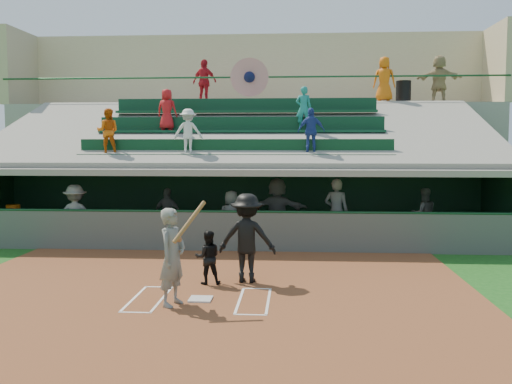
# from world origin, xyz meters

# --- Properties ---
(ground) EXTENTS (100.00, 100.00, 0.00)m
(ground) POSITION_xyz_m (0.00, 0.00, 0.00)
(ground) COLOR #164B15
(ground) RESTS_ON ground
(dirt_slab) EXTENTS (11.00, 9.00, 0.02)m
(dirt_slab) POSITION_xyz_m (0.00, 0.50, 0.01)
(dirt_slab) COLOR brown
(dirt_slab) RESTS_ON ground
(home_plate) EXTENTS (0.43, 0.43, 0.03)m
(home_plate) POSITION_xyz_m (0.00, 0.00, 0.04)
(home_plate) COLOR silver
(home_plate) RESTS_ON dirt_slab
(batters_box_chalk) EXTENTS (2.65, 1.85, 0.01)m
(batters_box_chalk) POSITION_xyz_m (0.00, 0.00, 0.02)
(batters_box_chalk) COLOR silver
(batters_box_chalk) RESTS_ON dirt_slab
(dugout_floor) EXTENTS (16.00, 3.50, 0.04)m
(dugout_floor) POSITION_xyz_m (0.00, 6.75, 0.02)
(dugout_floor) COLOR gray
(dugout_floor) RESTS_ON ground
(concourse_slab) EXTENTS (20.00, 3.00, 4.60)m
(concourse_slab) POSITION_xyz_m (0.00, 13.50, 2.30)
(concourse_slab) COLOR gray
(concourse_slab) RESTS_ON ground
(grandstand) EXTENTS (20.40, 10.40, 7.80)m
(grandstand) POSITION_xyz_m (-0.01, 10.51, 2.26)
(grandstand) COLOR #505550
(grandstand) RESTS_ON ground
(batter_at_plate) EXTENTS (0.94, 0.80, 1.95)m
(batter_at_plate) POSITION_xyz_m (-0.45, -0.39, 0.93)
(batter_at_plate) COLOR #5E615C
(batter_at_plate) RESTS_ON dirt_slab
(catcher) EXTENTS (0.63, 0.53, 1.14)m
(catcher) POSITION_xyz_m (-0.05, 1.24, 0.59)
(catcher) COLOR black
(catcher) RESTS_ON dirt_slab
(home_umpire) EXTENTS (1.28, 0.78, 1.91)m
(home_umpire) POSITION_xyz_m (0.77, 1.50, 0.98)
(home_umpire) COLOR black
(home_umpire) RESTS_ON dirt_slab
(dugout_bench) EXTENTS (16.09, 4.45, 0.49)m
(dugout_bench) POSITION_xyz_m (0.03, 7.87, 0.29)
(dugout_bench) COLOR brown
(dugout_bench) RESTS_ON dugout_floor
(white_table) EXTENTS (0.82, 0.65, 0.67)m
(white_table) POSITION_xyz_m (-6.87, 6.22, 0.38)
(white_table) COLOR silver
(white_table) RESTS_ON dugout_floor
(water_cooler) EXTENTS (0.42, 0.42, 0.42)m
(water_cooler) POSITION_xyz_m (-6.84, 6.25, 0.92)
(water_cooler) COLOR #C6570B
(water_cooler) RESTS_ON white_table
(dugout_player_a) EXTENTS (1.29, 0.96, 1.78)m
(dugout_player_a) POSITION_xyz_m (-4.52, 5.30, 0.93)
(dugout_player_a) COLOR #5B5E59
(dugout_player_a) RESTS_ON dugout_floor
(dugout_player_b) EXTENTS (0.99, 0.61, 1.58)m
(dugout_player_b) POSITION_xyz_m (-2.15, 6.80, 0.83)
(dugout_player_b) COLOR #555752
(dugout_player_b) RESTS_ON dugout_floor
(dugout_player_c) EXTENTS (0.78, 0.51, 1.59)m
(dugout_player_c) POSITION_xyz_m (-0.06, 5.93, 0.84)
(dugout_player_c) COLOR #585B56
(dugout_player_c) RESTS_ON dugout_floor
(dugout_player_d) EXTENTS (1.83, 0.69, 1.94)m
(dugout_player_d) POSITION_xyz_m (1.27, 6.48, 1.01)
(dugout_player_d) COLOR #535651
(dugout_player_d) RESTS_ON dugout_floor
(dugout_player_e) EXTENTS (0.81, 0.64, 1.95)m
(dugout_player_e) POSITION_xyz_m (3.01, 6.08, 1.01)
(dugout_player_e) COLOR #5C5F5A
(dugout_player_e) RESTS_ON dugout_floor
(dugout_player_f) EXTENTS (0.83, 0.67, 1.61)m
(dugout_player_f) POSITION_xyz_m (5.74, 7.01, 0.85)
(dugout_player_f) COLOR #5D605A
(dugout_player_f) RESTS_ON dugout_floor
(trash_bin) EXTENTS (0.59, 0.59, 0.89)m
(trash_bin) POSITION_xyz_m (6.11, 12.72, 5.04)
(trash_bin) COLOR black
(trash_bin) RESTS_ON concourse_slab
(concourse_staff_a) EXTENTS (1.17, 0.82, 1.84)m
(concourse_staff_a) POSITION_xyz_m (-1.92, 12.87, 5.52)
(concourse_staff_a) COLOR red
(concourse_staff_a) RESTS_ON concourse_slab
(concourse_staff_b) EXTENTS (0.93, 0.68, 1.75)m
(concourse_staff_b) POSITION_xyz_m (5.24, 12.04, 5.48)
(concourse_staff_b) COLOR #D45F0C
(concourse_staff_b) RESTS_ON concourse_slab
(concourse_staff_c) EXTENTS (1.82, 0.93, 1.87)m
(concourse_staff_c) POSITION_xyz_m (7.46, 12.59, 5.54)
(concourse_staff_c) COLOR tan
(concourse_staff_c) RESTS_ON concourse_slab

